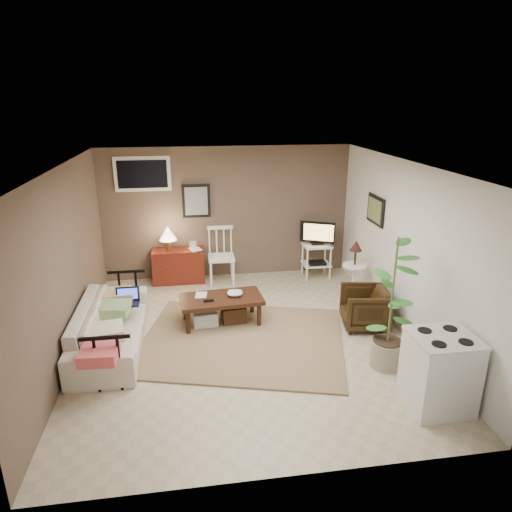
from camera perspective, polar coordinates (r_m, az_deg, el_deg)
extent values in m
plane|color=#C1B293|center=(6.49, -1.40, -10.28)|extent=(5.00, 5.00, 0.00)
cube|color=black|center=(8.27, -7.48, 6.85)|extent=(0.50, 0.03, 0.60)
cube|color=black|center=(7.46, 14.73, 5.59)|extent=(0.03, 0.60, 0.45)
cube|color=white|center=(8.21, -14.01, 9.91)|extent=(0.96, 0.03, 0.60)
cube|color=#977558|center=(6.43, -1.76, -10.44)|extent=(3.22, 2.84, 0.03)
cube|color=#3A1D0F|center=(6.73, -4.36, -5.39)|extent=(1.24, 0.72, 0.06)
cylinder|color=#3A1D0F|center=(6.57, -8.49, -8.25)|extent=(0.06, 0.06, 0.38)
cylinder|color=#3A1D0F|center=(6.71, 0.40, -7.39)|extent=(0.06, 0.06, 0.38)
cylinder|color=#3A1D0F|center=(6.98, -8.85, -6.56)|extent=(0.06, 0.06, 0.38)
cylinder|color=#3A1D0F|center=(7.11, -0.49, -5.79)|extent=(0.06, 0.06, 0.38)
cube|color=black|center=(6.60, -5.94, -5.54)|extent=(0.15, 0.06, 0.02)
cube|color=#4B2D1B|center=(6.87, -2.82, -7.22)|extent=(0.37, 0.33, 0.26)
cube|color=silver|center=(6.82, -6.38, -7.70)|extent=(0.37, 0.33, 0.22)
imported|color=beige|center=(6.41, -17.82, -7.50)|extent=(0.61, 2.09, 0.82)
cube|color=black|center=(6.63, -15.77, -5.81)|extent=(0.32, 0.22, 0.02)
cube|color=black|center=(6.69, -15.75, -4.53)|extent=(0.32, 0.02, 0.20)
cube|color=#3640F6|center=(6.68, -15.75, -4.56)|extent=(0.27, 0.00, 0.16)
cube|color=maroon|center=(8.40, -9.65, -1.20)|extent=(0.92, 0.41, 0.61)
cylinder|color=olive|center=(8.24, -10.88, 1.31)|extent=(0.10, 0.10, 0.20)
cone|color=beige|center=(8.17, -10.97, 2.81)|extent=(0.31, 0.31, 0.24)
cube|color=tan|center=(8.30, -7.90, 1.38)|extent=(0.12, 0.02, 0.15)
cube|color=white|center=(8.19, -4.36, -0.20)|extent=(0.47, 0.47, 0.04)
cylinder|color=white|center=(8.09, -5.63, -2.41)|extent=(0.04, 0.04, 0.46)
cylinder|color=white|center=(8.11, -2.84, -2.28)|extent=(0.04, 0.04, 0.46)
cylinder|color=white|center=(8.46, -5.73, -1.43)|extent=(0.04, 0.04, 0.46)
cylinder|color=white|center=(8.47, -3.06, -1.32)|extent=(0.04, 0.04, 0.46)
cube|color=white|center=(8.24, -4.53, 3.59)|extent=(0.46, 0.05, 0.07)
cube|color=white|center=(8.48, 7.62, 1.33)|extent=(0.50, 0.41, 0.04)
cube|color=white|center=(8.60, 7.52, -0.99)|extent=(0.50, 0.41, 0.03)
cylinder|color=white|center=(8.36, 6.41, -1.06)|extent=(0.03, 0.03, 0.64)
cylinder|color=white|center=(8.48, 9.27, -0.90)|extent=(0.03, 0.03, 0.64)
cylinder|color=white|center=(8.68, 5.84, -0.28)|extent=(0.03, 0.03, 0.64)
cylinder|color=white|center=(8.79, 8.60, -0.14)|extent=(0.03, 0.03, 0.64)
cube|color=black|center=(8.46, 7.63, 1.62)|extent=(0.23, 0.13, 0.03)
cube|color=black|center=(8.40, 7.70, 2.98)|extent=(0.60, 0.30, 0.38)
cube|color=#DEAD56|center=(8.40, 7.70, 2.98)|extent=(0.50, 0.23, 0.31)
cube|color=black|center=(8.55, 7.60, -0.97)|extent=(0.32, 0.23, 0.09)
cylinder|color=white|center=(7.79, 11.92, -5.33)|extent=(0.27, 0.27, 0.03)
cylinder|color=white|center=(7.68, 12.07, -3.30)|extent=(0.05, 0.05, 0.59)
cylinder|color=white|center=(7.57, 12.23, -1.18)|extent=(0.39, 0.39, 0.03)
cylinder|color=black|center=(7.52, 12.30, -0.14)|extent=(0.04, 0.04, 0.25)
cone|color=#351815|center=(7.46, 12.41, 1.28)|extent=(0.20, 0.20, 0.18)
imported|color=black|center=(6.85, 13.46, -6.08)|extent=(0.69, 0.73, 0.66)
cylinder|color=#A39381|center=(6.03, 15.95, -11.64)|extent=(0.39, 0.39, 0.34)
cylinder|color=#4C602D|center=(5.66, 16.73, -4.23)|extent=(0.03, 0.03, 1.34)
cube|color=silver|center=(5.39, 21.93, -13.39)|extent=(0.64, 0.59, 0.82)
cube|color=silver|center=(5.18, 22.51, -9.40)|extent=(0.66, 0.61, 0.03)
cylinder|color=black|center=(5.00, 21.92, -10.19)|extent=(0.15, 0.15, 0.01)
cylinder|color=black|center=(5.14, 24.77, -9.73)|extent=(0.15, 0.15, 0.01)
cylinder|color=black|center=(5.22, 20.34, -8.71)|extent=(0.15, 0.15, 0.01)
cylinder|color=black|center=(5.36, 23.11, -8.32)|extent=(0.15, 0.15, 0.01)
imported|color=#3A1D0F|center=(6.71, -2.66, -4.10)|extent=(0.23, 0.08, 0.22)
imported|color=#3A1D0F|center=(6.76, -7.61, -4.09)|extent=(0.17, 0.04, 0.23)
imported|color=#3A1D0F|center=(8.17, -8.22, 1.48)|extent=(0.18, 0.08, 0.25)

